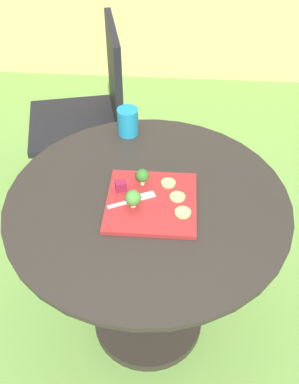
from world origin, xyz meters
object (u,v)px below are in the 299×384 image
object	(u,v)px
salad_plate	(151,202)
fork	(137,200)
drinking_glass	(128,123)
patio_chair	(93,106)

from	to	relation	value
salad_plate	fork	distance (m)	0.05
salad_plate	drinking_glass	world-z (taller)	drinking_glass
fork	patio_chair	bearing A→B (deg)	109.33
salad_plate	patio_chair	bearing A→B (deg)	112.15
patio_chair	fork	size ratio (longest dim) A/B	6.15
salad_plate	drinking_glass	xyz separation A→B (m)	(-0.11, 0.36, 0.04)
fork	salad_plate	bearing A→B (deg)	2.47
salad_plate	fork	world-z (taller)	fork
drinking_glass	fork	size ratio (longest dim) A/B	0.69
patio_chair	salad_plate	world-z (taller)	patio_chair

